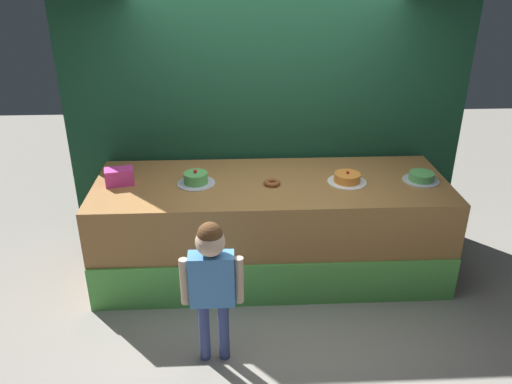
{
  "coord_description": "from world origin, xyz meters",
  "views": [
    {
      "loc": [
        -0.35,
        -3.69,
        2.87
      ],
      "look_at": [
        -0.15,
        0.34,
        0.95
      ],
      "focal_mm": 35.88,
      "sensor_mm": 36.0,
      "label": 1
    }
  ],
  "objects_px": {
    "cake_left": "(196,179)",
    "cake_right": "(421,177)",
    "pink_box": "(119,176)",
    "cake_center": "(347,178)",
    "donut": "(272,183)",
    "child_figure": "(212,275)"
  },
  "relations": [
    {
      "from": "child_figure",
      "to": "cake_center",
      "type": "distance_m",
      "value": 1.68
    },
    {
      "from": "pink_box",
      "to": "donut",
      "type": "relative_size",
      "value": 1.66
    },
    {
      "from": "pink_box",
      "to": "cake_center",
      "type": "xyz_separation_m",
      "value": [
        2.06,
        -0.07,
        -0.03
      ]
    },
    {
      "from": "child_figure",
      "to": "donut",
      "type": "xyz_separation_m",
      "value": [
        0.52,
        1.14,
        0.2
      ]
    },
    {
      "from": "child_figure",
      "to": "cake_center",
      "type": "relative_size",
      "value": 3.36
    },
    {
      "from": "child_figure",
      "to": "pink_box",
      "type": "height_order",
      "value": "child_figure"
    },
    {
      "from": "child_figure",
      "to": "cake_right",
      "type": "distance_m",
      "value": 2.23
    },
    {
      "from": "child_figure",
      "to": "pink_box",
      "type": "xyz_separation_m",
      "value": [
        -0.86,
        1.22,
        0.25
      ]
    },
    {
      "from": "child_figure",
      "to": "cake_center",
      "type": "height_order",
      "value": "child_figure"
    },
    {
      "from": "cake_center",
      "to": "cake_right",
      "type": "bearing_deg",
      "value": 0.28
    },
    {
      "from": "donut",
      "to": "pink_box",
      "type": "bearing_deg",
      "value": 176.51
    },
    {
      "from": "pink_box",
      "to": "donut",
      "type": "xyz_separation_m",
      "value": [
        1.38,
        -0.08,
        -0.05
      ]
    },
    {
      "from": "cake_left",
      "to": "donut",
      "type": "bearing_deg",
      "value": -4.72
    },
    {
      "from": "pink_box",
      "to": "cake_center",
      "type": "distance_m",
      "value": 2.07
    },
    {
      "from": "pink_box",
      "to": "cake_left",
      "type": "bearing_deg",
      "value": -2.24
    },
    {
      "from": "donut",
      "to": "cake_center",
      "type": "distance_m",
      "value": 0.69
    },
    {
      "from": "pink_box",
      "to": "cake_right",
      "type": "height_order",
      "value": "pink_box"
    },
    {
      "from": "pink_box",
      "to": "donut",
      "type": "height_order",
      "value": "pink_box"
    },
    {
      "from": "cake_right",
      "to": "pink_box",
      "type": "bearing_deg",
      "value": 178.69
    },
    {
      "from": "cake_left",
      "to": "cake_right",
      "type": "xyz_separation_m",
      "value": [
        2.06,
        -0.04,
        -0.01
      ]
    },
    {
      "from": "child_figure",
      "to": "cake_left",
      "type": "bearing_deg",
      "value": 98.13
    },
    {
      "from": "cake_center",
      "to": "cake_right",
      "type": "height_order",
      "value": "cake_center"
    }
  ]
}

